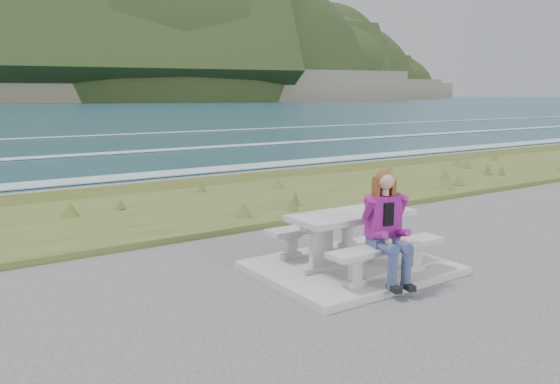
# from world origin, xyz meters

# --- Properties ---
(concrete_slab) EXTENTS (2.60, 2.10, 0.10)m
(concrete_slab) POSITION_xyz_m (0.00, 0.00, 0.05)
(concrete_slab) COLOR #ADADA7
(concrete_slab) RESTS_ON ground
(picnic_table) EXTENTS (1.80, 0.75, 0.75)m
(picnic_table) POSITION_xyz_m (0.00, 0.00, 0.68)
(picnic_table) COLOR #ADADA7
(picnic_table) RESTS_ON concrete_slab
(bench_landward) EXTENTS (1.80, 0.35, 0.45)m
(bench_landward) POSITION_xyz_m (0.00, -0.70, 0.45)
(bench_landward) COLOR #ADADA7
(bench_landward) RESTS_ON concrete_slab
(bench_seaward) EXTENTS (1.80, 0.35, 0.45)m
(bench_seaward) POSITION_xyz_m (0.00, 0.70, 0.45)
(bench_seaward) COLOR #ADADA7
(bench_seaward) RESTS_ON concrete_slab
(grass_verge) EXTENTS (160.00, 4.50, 0.22)m
(grass_verge) POSITION_xyz_m (0.00, 5.00, 0.00)
(grass_verge) COLOR #2F471A
(grass_verge) RESTS_ON ground
(shore_drop) EXTENTS (160.00, 0.80, 2.20)m
(shore_drop) POSITION_xyz_m (0.00, 7.90, 0.00)
(shore_drop) COLOR #695E4E
(shore_drop) RESTS_ON ground
(ocean) EXTENTS (1600.00, 1600.00, 0.09)m
(ocean) POSITION_xyz_m (0.00, 25.09, -1.74)
(ocean) COLOR #1E4556
(ocean) RESTS_ON ground
(headland_range) EXTENTS (729.83, 363.95, 178.93)m
(headland_range) POSITION_xyz_m (190.46, 398.46, 9.90)
(headland_range) COLOR #695E4E
(headland_range) RESTS_ON ground
(seated_woman) EXTENTS (0.55, 0.78, 1.43)m
(seated_woman) POSITION_xyz_m (-0.10, -0.83, 0.63)
(seated_woman) COLOR navy
(seated_woman) RESTS_ON concrete_slab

